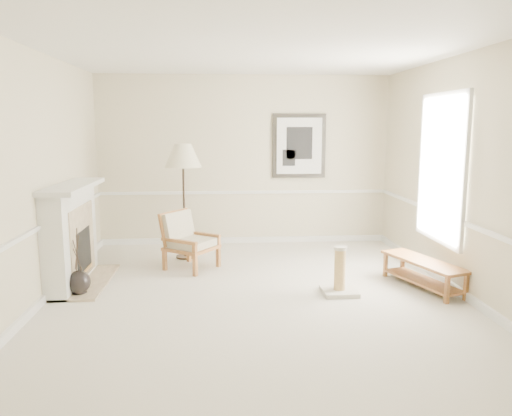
{
  "coord_description": "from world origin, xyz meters",
  "views": [
    {
      "loc": [
        -0.41,
        -5.87,
        2.04
      ],
      "look_at": [
        0.06,
        0.7,
        0.96
      ],
      "focal_mm": 35.0,
      "sensor_mm": 36.0,
      "label": 1
    }
  ],
  "objects_px": {
    "floor_lamp": "(183,159)",
    "scratching_post": "(340,279)",
    "bench": "(423,269)",
    "floor_vase": "(79,283)",
    "armchair": "(186,238)"
  },
  "relations": [
    {
      "from": "armchair",
      "to": "floor_lamp",
      "type": "relative_size",
      "value": 0.51
    },
    {
      "from": "armchair",
      "to": "bench",
      "type": "distance_m",
      "value": 3.27
    },
    {
      "from": "bench",
      "to": "scratching_post",
      "type": "xyz_separation_m",
      "value": [
        -1.11,
        -0.15,
        -0.05
      ]
    },
    {
      "from": "bench",
      "to": "scratching_post",
      "type": "bearing_deg",
      "value": -172.4
    },
    {
      "from": "floor_lamp",
      "to": "bench",
      "type": "distance_m",
      "value": 3.79
    },
    {
      "from": "floor_vase",
      "to": "scratching_post",
      "type": "xyz_separation_m",
      "value": [
        3.19,
        -0.17,
        0.03
      ]
    },
    {
      "from": "floor_lamp",
      "to": "bench",
      "type": "bearing_deg",
      "value": -28.43
    },
    {
      "from": "floor_vase",
      "to": "scratching_post",
      "type": "height_order",
      "value": "floor_vase"
    },
    {
      "from": "floor_vase",
      "to": "armchair",
      "type": "xyz_separation_m",
      "value": [
        1.23,
        1.11,
        0.29
      ]
    },
    {
      "from": "floor_vase",
      "to": "bench",
      "type": "xyz_separation_m",
      "value": [
        4.3,
        -0.02,
        0.09
      ]
    },
    {
      "from": "floor_lamp",
      "to": "scratching_post",
      "type": "bearing_deg",
      "value": -42.45
    },
    {
      "from": "floor_lamp",
      "to": "scratching_post",
      "type": "distance_m",
      "value": 3.05
    },
    {
      "from": "floor_lamp",
      "to": "bench",
      "type": "height_order",
      "value": "floor_lamp"
    },
    {
      "from": "scratching_post",
      "to": "floor_lamp",
      "type": "bearing_deg",
      "value": 137.55
    },
    {
      "from": "floor_lamp",
      "to": "scratching_post",
      "type": "xyz_separation_m",
      "value": [
        2.01,
        -1.84,
        -1.36
      ]
    }
  ]
}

